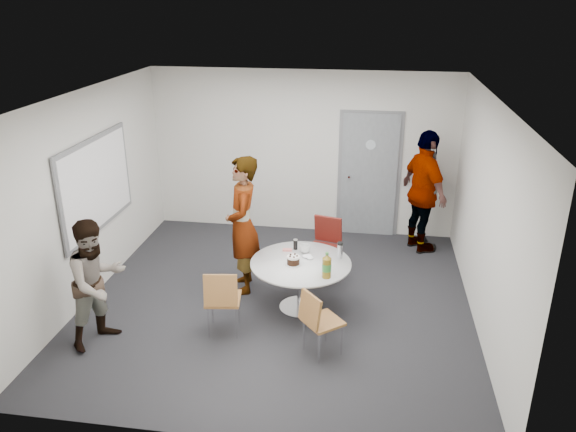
% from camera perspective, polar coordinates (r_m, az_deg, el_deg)
% --- Properties ---
extents(floor, '(5.00, 5.00, 0.00)m').
position_cam_1_polar(floor, '(7.52, -1.03, -8.67)').
color(floor, black).
rests_on(floor, ground).
extents(ceiling, '(5.00, 5.00, 0.00)m').
position_cam_1_polar(ceiling, '(6.58, -1.20, 12.04)').
color(ceiling, silver).
rests_on(ceiling, wall_back).
extents(wall_back, '(5.00, 0.00, 5.00)m').
position_cam_1_polar(wall_back, '(9.29, 1.51, 6.41)').
color(wall_back, silver).
rests_on(wall_back, floor).
extents(wall_left, '(0.00, 5.00, 5.00)m').
position_cam_1_polar(wall_left, '(7.74, -19.68, 1.92)').
color(wall_left, silver).
rests_on(wall_left, floor).
extents(wall_right, '(0.00, 5.00, 5.00)m').
position_cam_1_polar(wall_right, '(6.99, 19.54, -0.18)').
color(wall_right, silver).
rests_on(wall_right, floor).
extents(wall_front, '(5.00, 0.00, 5.00)m').
position_cam_1_polar(wall_front, '(4.74, -6.29, -9.73)').
color(wall_front, silver).
rests_on(wall_front, floor).
extents(door, '(1.02, 0.17, 2.12)m').
position_cam_1_polar(door, '(9.30, 8.23, 4.13)').
color(door, slate).
rests_on(door, wall_back).
extents(whiteboard, '(0.04, 1.90, 1.25)m').
position_cam_1_polar(whiteboard, '(7.86, -18.86, 3.09)').
color(whiteboard, slate).
rests_on(whiteboard, wall_left).
extents(table, '(1.27, 1.27, 0.99)m').
position_cam_1_polar(table, '(7.09, 1.50, -5.34)').
color(table, silver).
rests_on(table, floor).
extents(chair_near_left, '(0.46, 0.49, 0.85)m').
position_cam_1_polar(chair_near_left, '(6.65, -6.71, -8.13)').
color(chair_near_left, olive).
rests_on(chair_near_left, floor).
extents(chair_near_right, '(0.55, 0.55, 0.79)m').
position_cam_1_polar(chair_near_right, '(6.29, 3.00, -10.28)').
color(chair_near_right, olive).
rests_on(chair_near_right, floor).
extents(chair_far, '(0.51, 0.54, 0.88)m').
position_cam_1_polar(chair_far, '(7.95, 3.82, -2.58)').
color(chair_far, '#5C1812').
rests_on(chair_far, floor).
extents(person_main, '(0.59, 0.77, 1.88)m').
position_cam_1_polar(person_main, '(7.46, -4.62, -0.94)').
color(person_main, '#A5C6EA').
rests_on(person_main, floor).
extents(person_left, '(0.86, 0.93, 1.52)m').
position_cam_1_polar(person_left, '(6.74, -18.85, -6.43)').
color(person_left, white).
rests_on(person_left, floor).
extents(person_right, '(0.93, 1.22, 1.93)m').
position_cam_1_polar(person_right, '(8.85, 13.65, 2.38)').
color(person_right, black).
rests_on(person_right, floor).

